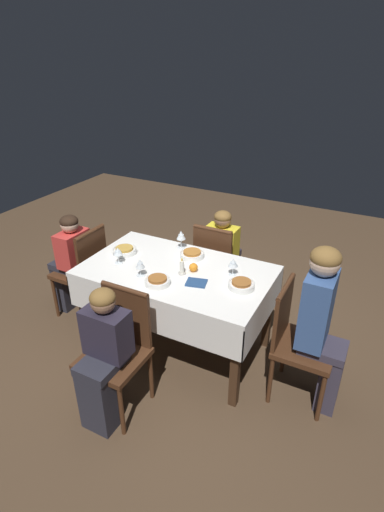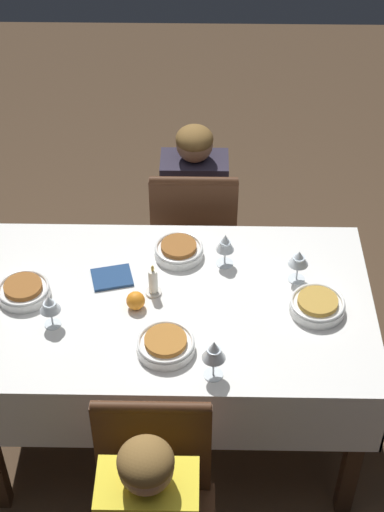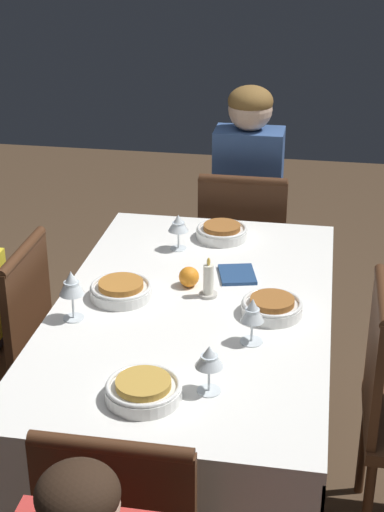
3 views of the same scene
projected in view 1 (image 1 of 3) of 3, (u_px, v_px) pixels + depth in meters
name	position (u px, v px, depth m)	size (l,w,h in m)	color
ground_plane	(178.00, 346.00, 3.50)	(8.00, 8.00, 0.00)	#4C3826
dining_table	(177.00, 280.00, 3.19)	(1.48, 0.88, 0.77)	white
chair_west	(297.00, 337.00, 2.81)	(0.41, 0.41, 0.91)	#472816
chair_north	(119.00, 345.00, 2.74)	(0.41, 0.41, 0.91)	#472816
chair_south	(217.00, 262.00, 3.79)	(0.41, 0.41, 0.91)	#472816
chair_east	(84.00, 268.00, 3.69)	(0.41, 0.41, 0.91)	#472816
person_adult_denim	(322.00, 321.00, 2.66)	(0.34, 0.30, 1.24)	#383342
person_child_dark	(102.00, 354.00, 2.58)	(0.30, 0.33, 1.01)	#282833
person_child_yellow	(224.00, 251.00, 3.91)	(0.30, 0.33, 0.99)	#383342
person_child_red	(70.00, 260.00, 3.74)	(0.33, 0.30, 1.01)	#282833
bowl_west	(241.00, 284.00, 2.89)	(0.20, 0.20, 0.06)	white
wine_glass_west	(233.00, 263.00, 3.02)	(0.08, 0.08, 0.14)	white
bowl_north	(158.00, 281.00, 2.93)	(0.19, 0.19, 0.06)	white
wine_glass_north	(140.00, 264.00, 3.01)	(0.07, 0.07, 0.14)	white
bowl_south	(192.00, 254.00, 3.31)	(0.20, 0.20, 0.06)	white
wine_glass_south	(181.00, 235.00, 3.42)	(0.08, 0.08, 0.16)	white
bowl_east	(125.00, 250.00, 3.37)	(0.20, 0.20, 0.06)	white
wine_glass_east	(118.00, 252.00, 3.18)	(0.08, 0.08, 0.14)	white
candle_centerpiece	(182.00, 268.00, 3.06)	(0.06, 0.06, 0.14)	beige
orange_fruit	(193.00, 267.00, 3.10)	(0.07, 0.07, 0.07)	orange
napkin_red_folded	(196.00, 283.00, 2.95)	(0.17, 0.15, 0.01)	navy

